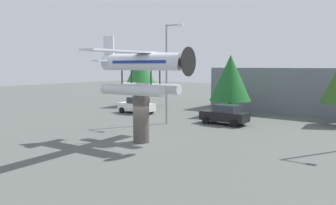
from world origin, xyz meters
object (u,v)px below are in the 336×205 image
car_near_white (137,105)px  streetlight_primary (168,67)px  car_mid_black (225,114)px  tree_east (230,78)px  floatplane_monument (142,69)px  storefront_building (284,89)px  display_pedestal (141,118)px  tree_west (141,71)px

car_near_white → streetlight_primary: bearing=154.4°
car_mid_black → tree_east: tree_east is taller
floatplane_monument → car_mid_black: (1.09, 9.69, -4.06)m
storefront_building → display_pedestal: bearing=-96.2°
car_near_white → storefront_building: (12.04, 11.95, 1.59)m
display_pedestal → tree_west: bearing=132.0°
car_near_white → car_mid_black: size_ratio=1.00×
storefront_building → car_mid_black: bearing=-95.4°
storefront_building → tree_west: (-16.17, -6.69, 2.00)m
display_pedestal → car_near_white: 13.96m
streetlight_primary → tree_east: (2.13, 7.76, -1.09)m
display_pedestal → car_mid_black: (1.22, 9.70, -0.76)m
display_pedestal → storefront_building: (2.38, 22.00, 0.84)m
display_pedestal → tree_west: 20.80m
tree_west → streetlight_primary: bearing=-37.9°
streetlight_primary → tree_east: streetlight_primary is taller
streetlight_primary → display_pedestal: bearing=-66.9°
storefront_building → tree_west: tree_west is taller
display_pedestal → car_near_white: bearing=133.9°
car_mid_black → storefront_building: size_ratio=0.27×
display_pedestal → streetlight_primary: 8.14m
floatplane_monument → car_near_white: 14.60m
floatplane_monument → tree_west: (-13.92, 15.30, -0.47)m
display_pedestal → floatplane_monument: 3.31m
storefront_building → tree_east: size_ratio=2.49×
floatplane_monument → car_mid_black: floatplane_monument is taller
display_pedestal → tree_east: size_ratio=0.52×
streetlight_primary → tree_west: size_ratio=1.24×
car_mid_black → storefront_building: bearing=-95.4°
streetlight_primary → tree_east: size_ratio=1.39×
streetlight_primary → tree_west: (-10.89, 8.49, -0.55)m
display_pedestal → tree_east: (-0.77, 14.57, 2.30)m
car_mid_black → streetlight_primary: size_ratio=0.48×
tree_east → floatplane_monument: bearing=-86.5°
tree_east → tree_west: bearing=176.8°
floatplane_monument → display_pedestal: bearing=-180.0°
streetlight_primary → car_near_white: bearing=154.4°
floatplane_monument → streetlight_primary: streetlight_primary is taller
storefront_building → tree_east: (-3.15, -7.43, 1.46)m
display_pedestal → car_mid_black: size_ratio=0.78×
display_pedestal → car_mid_black: display_pedestal is taller
streetlight_primary → tree_east: bearing=74.6°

